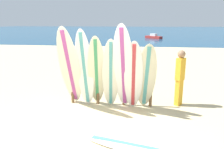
# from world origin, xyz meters

# --- Properties ---
(ground_plane) EXTENTS (120.00, 120.00, 0.00)m
(ground_plane) POSITION_xyz_m (0.00, 0.00, 0.00)
(ground_plane) COLOR #D3BC8C
(ocean_water) EXTENTS (120.00, 80.00, 0.01)m
(ocean_water) POSITION_xyz_m (0.00, 58.00, 0.00)
(ocean_water) COLOR navy
(ocean_water) RESTS_ON ground
(surfboard_rack) EXTENTS (2.50, 0.09, 1.12)m
(surfboard_rack) POSITION_xyz_m (0.37, 2.07, 0.69)
(surfboard_rack) COLOR brown
(surfboard_rack) RESTS_ON ground
(surfboard_leaning_far_left) EXTENTS (0.61, 1.21, 2.40)m
(surfboard_leaning_far_left) POSITION_xyz_m (-0.74, 1.65, 1.20)
(surfboard_leaning_far_left) COLOR silver
(surfboard_leaning_far_left) RESTS_ON ground
(surfboard_leaning_left) EXTENTS (0.55, 0.64, 2.32)m
(surfboard_leaning_left) POSITION_xyz_m (-0.33, 1.75, 1.16)
(surfboard_leaning_left) COLOR white
(surfboard_leaning_left) RESTS_ON ground
(surfboard_leaning_center_left) EXTENTS (0.65, 1.08, 2.15)m
(surfboard_leaning_center_left) POSITION_xyz_m (0.01, 1.74, 1.08)
(surfboard_leaning_center_left) COLOR beige
(surfboard_leaning_center_left) RESTS_ON ground
(surfboard_leaning_center) EXTENTS (0.57, 0.68, 2.07)m
(surfboard_leaning_center) POSITION_xyz_m (0.42, 1.72, 1.03)
(surfboard_leaning_center) COLOR silver
(surfboard_leaning_center) RESTS_ON ground
(surfboard_leaning_center_right) EXTENTS (0.63, 0.95, 2.46)m
(surfboard_leaning_center_right) POSITION_xyz_m (0.79, 1.63, 1.23)
(surfboard_leaning_center_right) COLOR white
(surfboard_leaning_center_right) RESTS_ON ground
(surfboard_leaning_right) EXTENTS (0.55, 0.65, 2.02)m
(surfboard_leaning_right) POSITION_xyz_m (1.07, 1.68, 1.01)
(surfboard_leaning_right) COLOR white
(surfboard_leaning_right) RESTS_ON ground
(surfboard_leaning_far_right) EXTENTS (0.65, 0.78, 1.95)m
(surfboard_leaning_far_right) POSITION_xyz_m (1.42, 1.78, 0.97)
(surfboard_leaning_far_right) COLOR beige
(surfboard_leaning_far_right) RESTS_ON ground
(surfboard_lying_on_sand) EXTENTS (2.70, 1.15, 0.08)m
(surfboard_lying_on_sand) POSITION_xyz_m (1.46, -0.35, 0.04)
(surfboard_lying_on_sand) COLOR white
(surfboard_lying_on_sand) RESTS_ON ground
(beachgoer_standing) EXTENTS (0.30, 0.32, 1.68)m
(beachgoer_standing) POSITION_xyz_m (2.42, 2.29, 0.92)
(beachgoer_standing) COLOR gold
(beachgoer_standing) RESTS_ON ground
(small_boat_offshore) EXTENTS (2.46, 2.35, 0.71)m
(small_boat_offshore) POSITION_xyz_m (2.94, 29.01, 0.26)
(small_boat_offshore) COLOR #B22D28
(small_boat_offshore) RESTS_ON ocean_water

